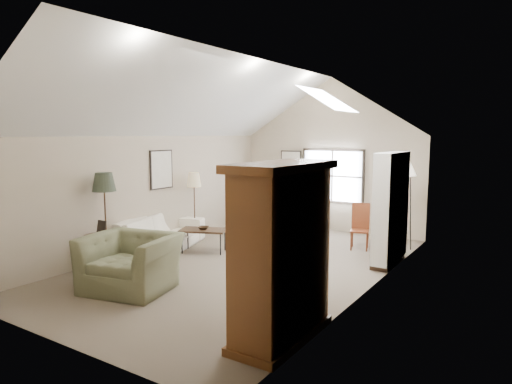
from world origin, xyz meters
The scene contains 18 objects.
room_shell centered at (0.00, 0.00, 3.21)m, with size 5.01×8.01×4.00m.
window centered at (0.10, 3.96, 1.45)m, with size 1.72×0.08×1.42m, color black.
skylight centered at (1.30, 0.90, 3.22)m, with size 0.80×1.20×0.52m, color white, non-canonical shape.
wall_art centered at (-1.88, 1.94, 1.73)m, with size 1.97×3.71×0.88m.
armoire centered at (2.18, -2.40, 1.10)m, with size 0.60×1.50×2.20m, color brown.
tv_alcove centered at (2.34, 1.60, 1.15)m, with size 0.32×1.30×2.10m, color white.
media_console centered at (2.32, 1.60, 0.30)m, with size 0.34×1.18×0.60m, color #382316.
tv_panel centered at (2.32, 1.60, 0.92)m, with size 0.05×0.90×0.55m, color black.
sofa centered at (-2.18, -0.10, 0.39)m, with size 2.66×1.04×0.78m, color white.
armchair_near centered at (-0.81, -2.16, 0.45)m, with size 1.39×1.21×0.90m, color #696E4D.
armchair_far centered at (-0.89, 3.70, 0.45)m, with size 0.97×1.00×0.91m, color #6A6E4D.
coffee_table centered at (-1.32, 0.35, 0.25)m, with size 0.99×0.55×0.50m, color #362816.
bowl centered at (-1.32, 0.35, 0.53)m, with size 0.24×0.24×0.06m, color #3D2B19.
side_table centered at (-2.08, -1.70, 0.33)m, with size 0.67×0.67×0.67m, color #321C14.
side_chair centered at (1.44, 2.42, 0.51)m, with size 0.40×0.40×1.02m, color brown.
tripod_lamp centered at (2.20, 2.79, 1.06)m, with size 0.61×0.61×2.11m, color white, non-canonical shape.
dark_lamp centered at (-2.20, -1.50, 0.93)m, with size 0.45×0.45×1.86m, color #252B1E, non-canonical shape.
tan_lamp centered at (-2.20, 1.10, 0.83)m, with size 0.33×0.33×1.67m, color tan, non-canonical shape.
Camera 1 is at (4.86, -7.15, 2.55)m, focal length 32.00 mm.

